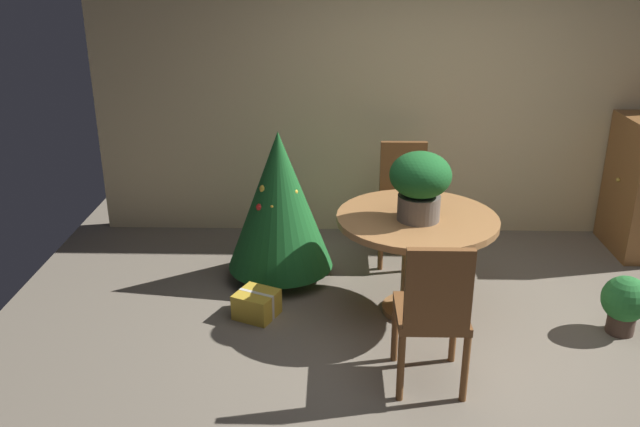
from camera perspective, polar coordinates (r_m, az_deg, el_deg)
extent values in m
plane|color=#756B5B|center=(4.53, 11.95, -12.04)|extent=(6.60, 6.60, 0.00)
cube|color=beige|center=(6.08, 9.32, 10.14)|extent=(6.00, 0.10, 2.60)
cylinder|color=#9E6B3D|center=(5.00, 7.91, -8.06)|extent=(0.44, 0.44, 0.04)
cylinder|color=#9E6B3D|center=(4.84, 8.12, -4.42)|extent=(0.19, 0.19, 0.67)
cylinder|color=#9E6B3D|center=(4.69, 8.35, -0.49)|extent=(1.13, 1.13, 0.05)
cylinder|color=#665B51|center=(4.59, 8.47, 0.52)|extent=(0.29, 0.29, 0.17)
ellipsoid|color=#195623|center=(4.52, 8.63, 3.29)|extent=(0.42, 0.42, 0.32)
sphere|color=red|center=(4.36, 9.37, 3.18)|extent=(0.06, 0.06, 0.06)
sphere|color=red|center=(4.41, 8.02, 3.94)|extent=(0.09, 0.09, 0.09)
sphere|color=red|center=(4.45, 7.61, 3.41)|extent=(0.08, 0.08, 0.08)
cylinder|color=brown|center=(5.54, 9.28, -2.61)|extent=(0.04, 0.04, 0.46)
cylinder|color=brown|center=(5.50, 5.24, -2.59)|extent=(0.04, 0.04, 0.46)
cylinder|color=brown|center=(5.90, 8.79, -1.04)|extent=(0.04, 0.04, 0.46)
cylinder|color=brown|center=(5.86, 5.00, -1.02)|extent=(0.04, 0.04, 0.46)
cube|color=brown|center=(5.60, 7.20, 0.62)|extent=(0.43, 0.44, 0.05)
cube|color=brown|center=(5.70, 7.14, 3.81)|extent=(0.39, 0.05, 0.48)
cylinder|color=brown|center=(4.33, 6.46, -9.94)|extent=(0.04, 0.04, 0.44)
cylinder|color=brown|center=(4.38, 11.40, -9.86)|extent=(0.04, 0.04, 0.44)
cylinder|color=brown|center=(3.99, 6.95, -13.01)|extent=(0.04, 0.04, 0.44)
cylinder|color=brown|center=(4.04, 12.35, -12.88)|extent=(0.04, 0.04, 0.44)
cube|color=brown|center=(4.05, 9.50, -8.45)|extent=(0.42, 0.45, 0.05)
cube|color=brown|center=(3.75, 10.15, -6.42)|extent=(0.38, 0.05, 0.49)
cylinder|color=brown|center=(5.43, -3.37, -4.94)|extent=(0.10, 0.10, 0.11)
cone|color=#195623|center=(5.19, -3.52, 1.11)|extent=(0.84, 0.84, 1.11)
sphere|color=red|center=(5.07, -5.19, 0.54)|extent=(0.06, 0.06, 0.06)
sphere|color=gold|center=(5.07, -4.87, 2.13)|extent=(0.06, 0.06, 0.06)
sphere|color=silver|center=(5.14, -1.35, -0.34)|extent=(0.04, 0.04, 0.04)
sphere|color=gold|center=(5.07, -2.18, 1.86)|extent=(0.05, 0.05, 0.05)
sphere|color=gold|center=(5.02, -4.08, 0.61)|extent=(0.05, 0.05, 0.05)
cube|color=gold|center=(4.87, -5.46, -7.77)|extent=(0.36, 0.35, 0.19)
cube|color=silver|center=(4.87, -5.46, -7.77)|extent=(0.27, 0.14, 0.19)
sphere|color=#B29338|center=(6.25, 24.23, 2.66)|extent=(0.04, 0.04, 0.04)
cylinder|color=#4C382D|center=(5.12, 24.41, -8.61)|extent=(0.19, 0.19, 0.14)
sphere|color=#287533|center=(5.03, 24.75, -6.67)|extent=(0.32, 0.32, 0.32)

